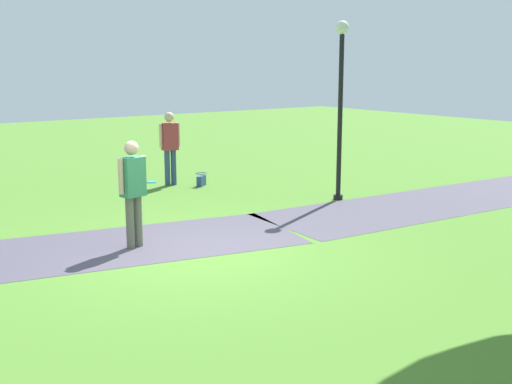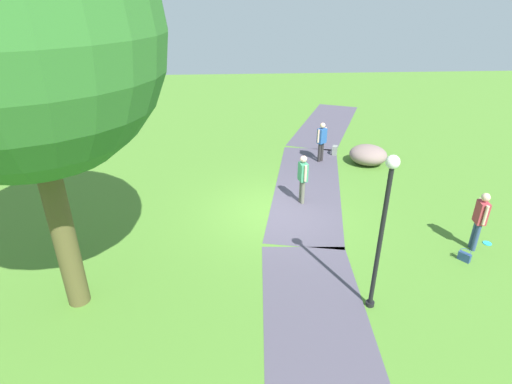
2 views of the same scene
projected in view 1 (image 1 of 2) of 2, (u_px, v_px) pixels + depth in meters
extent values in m
plane|color=#4D802C|center=(202.00, 254.00, 10.05)|extent=(48.00, 48.00, 0.00)
cube|color=#4B4655|center=(437.00, 202.00, 13.78)|extent=(8.14, 2.87, 0.01)
cube|color=#4B4655|center=(49.00, 254.00, 10.06)|extent=(8.31, 3.94, 0.01)
cylinder|color=black|center=(338.00, 197.00, 14.00)|extent=(0.20, 0.20, 0.10)
cylinder|color=black|center=(340.00, 119.00, 13.67)|extent=(0.10, 0.10, 3.45)
sphere|color=white|center=(342.00, 27.00, 13.30)|extent=(0.28, 0.28, 0.28)
cylinder|color=navy|center=(174.00, 167.00, 15.59)|extent=(0.13, 0.13, 0.85)
cylinder|color=navy|center=(167.00, 168.00, 15.52)|extent=(0.13, 0.13, 0.85)
cube|color=#A8353F|center=(170.00, 137.00, 15.41)|extent=(0.39, 0.28, 0.64)
cylinder|color=beige|center=(178.00, 135.00, 15.51)|extent=(0.08, 0.08, 0.56)
cylinder|color=beige|center=(161.00, 136.00, 15.30)|extent=(0.08, 0.08, 0.56)
sphere|color=beige|center=(169.00, 117.00, 15.32)|extent=(0.23, 0.23, 0.23)
cylinder|color=#656755|center=(130.00, 223.00, 10.29)|extent=(0.13, 0.13, 0.83)
cylinder|color=#656755|center=(138.00, 221.00, 10.41)|extent=(0.13, 0.13, 0.83)
cube|color=#3C8C62|center=(132.00, 177.00, 10.21)|extent=(0.40, 0.31, 0.62)
cylinder|color=beige|center=(121.00, 176.00, 10.04)|extent=(0.08, 0.08, 0.55)
cylinder|color=beige|center=(144.00, 173.00, 10.36)|extent=(0.08, 0.08, 0.55)
sphere|color=beige|center=(131.00, 148.00, 10.12)|extent=(0.22, 0.22, 0.22)
cube|color=navy|center=(201.00, 181.00, 15.51)|extent=(0.33, 0.29, 0.24)
torus|color=navy|center=(201.00, 173.00, 15.48)|extent=(0.38, 0.38, 0.02)
cylinder|color=#28A6D0|center=(152.00, 182.00, 15.98)|extent=(0.24, 0.24, 0.02)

